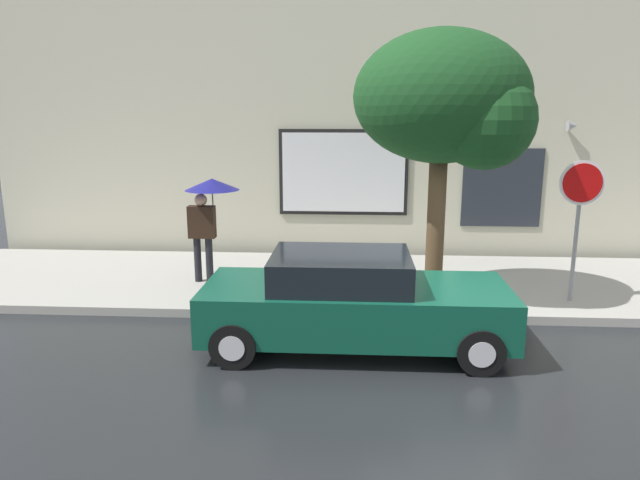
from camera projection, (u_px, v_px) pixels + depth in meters
name	position (u px, v px, depth m)	size (l,w,h in m)	color
ground_plane	(449.00, 348.00, 8.42)	(60.00, 60.00, 0.00)	black
sidewalk	(425.00, 283.00, 11.32)	(20.00, 4.00, 0.15)	#A3A099
building_facade	(418.00, 108.00, 13.01)	(20.00, 0.67, 7.00)	beige
parked_car	(353.00, 302.00, 8.29)	(4.39, 1.80, 1.42)	#0F4C38
fire_hydrant	(301.00, 275.00, 10.33)	(0.30, 0.44, 0.74)	yellow
pedestrian_with_umbrella	(209.00, 200.00, 10.85)	(1.03, 1.03, 2.02)	black
street_tree	(450.00, 103.00, 9.35)	(2.92, 2.48, 4.59)	#4C3823
stop_sign	(580.00, 203.00, 9.68)	(0.76, 0.10, 2.47)	gray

